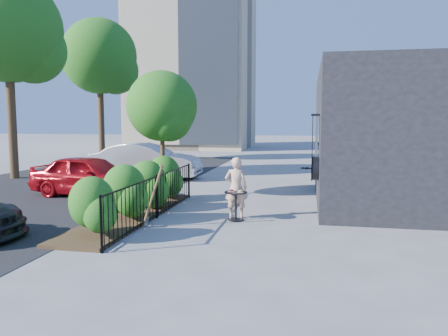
% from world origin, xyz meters
% --- Properties ---
extents(ground, '(120.00, 120.00, 0.00)m').
position_xyz_m(ground, '(0.00, 0.00, 0.00)').
color(ground, gray).
rests_on(ground, ground).
extents(shop_building, '(6.22, 9.00, 4.00)m').
position_xyz_m(shop_building, '(5.50, 4.50, 2.00)').
color(shop_building, black).
rests_on(shop_building, ground).
extents(fence, '(0.05, 6.05, 1.10)m').
position_xyz_m(fence, '(-1.50, 0.00, 0.56)').
color(fence, black).
rests_on(fence, ground).
extents(planting_bed, '(1.30, 6.00, 0.08)m').
position_xyz_m(planting_bed, '(-2.20, 0.00, 0.04)').
color(planting_bed, '#382616').
rests_on(planting_bed, ground).
extents(shrubs, '(1.10, 5.60, 1.24)m').
position_xyz_m(shrubs, '(-2.10, 0.10, 0.70)').
color(shrubs, '#1F5313').
rests_on(shrubs, ground).
extents(patio_tree, '(2.20, 2.20, 3.94)m').
position_xyz_m(patio_tree, '(-2.24, 2.76, 2.76)').
color(patio_tree, '#3F2B19').
rests_on(patio_tree, ground).
extents(street, '(9.00, 30.00, 0.01)m').
position_xyz_m(street, '(-7.00, 3.00, 0.00)').
color(street, black).
rests_on(street, ground).
extents(street_tree_near, '(4.40, 4.40, 8.28)m').
position_xyz_m(street_tree_near, '(-9.94, 5.96, 5.92)').
color(street_tree_near, '#3F2B19').
rests_on(street_tree_near, ground).
extents(street_tree_far, '(4.40, 4.40, 8.28)m').
position_xyz_m(street_tree_far, '(-9.94, 13.96, 5.92)').
color(street_tree_far, '#3F2B19').
rests_on(street_tree_far, ground).
extents(cafe_table, '(0.57, 0.57, 0.76)m').
position_xyz_m(cafe_table, '(0.50, 0.12, 0.49)').
color(cafe_table, black).
rests_on(cafe_table, ground).
extents(woman, '(0.60, 0.42, 1.55)m').
position_xyz_m(woman, '(0.46, 0.38, 0.77)').
color(woman, '#E0B191').
rests_on(woman, ground).
extents(shovel, '(0.51, 0.19, 1.50)m').
position_xyz_m(shovel, '(-1.26, -0.99, 0.66)').
color(shovel, brown).
rests_on(shovel, ground).
extents(car_red, '(4.11, 2.06, 1.34)m').
position_xyz_m(car_red, '(-4.73, 2.63, 0.67)').
color(car_red, '#AA0E16').
rests_on(car_red, ground).
extents(car_silver, '(4.60, 1.72, 1.50)m').
position_xyz_m(car_silver, '(-4.47, 7.02, 0.75)').
color(car_silver, '#AEAEB3').
rests_on(car_silver, ground).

